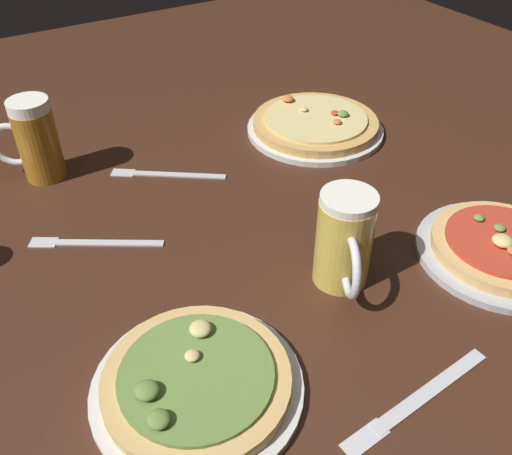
# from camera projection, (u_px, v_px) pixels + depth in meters

# --- Properties ---
(ground_plane) EXTENTS (2.40, 2.40, 0.03)m
(ground_plane) POSITION_uv_depth(u_px,v_px,m) (256.00, 244.00, 0.93)
(ground_plane) COLOR #3D2114
(pizza_plate_near) EXTENTS (0.26, 0.26, 0.05)m
(pizza_plate_near) POSITION_uv_depth(u_px,v_px,m) (197.00, 383.00, 0.67)
(pizza_plate_near) COLOR silver
(pizza_plate_near) RESTS_ON ground_plane
(pizza_plate_far) EXTENTS (0.29, 0.29, 0.05)m
(pizza_plate_far) POSITION_uv_depth(u_px,v_px,m) (315.00, 125.00, 1.19)
(pizza_plate_far) COLOR silver
(pizza_plate_far) RESTS_ON ground_plane
(pizza_plate_side) EXTENTS (0.26, 0.26, 0.05)m
(pizza_plate_side) POSITION_uv_depth(u_px,v_px,m) (501.00, 248.00, 0.87)
(pizza_plate_side) COLOR #B2B2B7
(pizza_plate_side) RESTS_ON ground_plane
(beer_mug_dark) EXTENTS (0.09, 0.13, 0.15)m
(beer_mug_dark) POSITION_uv_depth(u_px,v_px,m) (345.00, 241.00, 0.79)
(beer_mug_dark) COLOR gold
(beer_mug_dark) RESTS_ON ground_plane
(beer_mug_pale) EXTENTS (0.12, 0.09, 0.16)m
(beer_mug_pale) POSITION_uv_depth(u_px,v_px,m) (35.00, 140.00, 1.02)
(beer_mug_pale) COLOR #9E6619
(beer_mug_pale) RESTS_ON ground_plane
(fork_left) EXTENTS (0.20, 0.14, 0.01)m
(fork_left) POSITION_uv_depth(u_px,v_px,m) (93.00, 242.00, 0.90)
(fork_left) COLOR silver
(fork_left) RESTS_ON ground_plane
(knife_right) EXTENTS (0.24, 0.04, 0.01)m
(knife_right) POSITION_uv_depth(u_px,v_px,m) (417.00, 399.00, 0.67)
(knife_right) COLOR silver
(knife_right) RESTS_ON ground_plane
(fork_spare) EXTENTS (0.19, 0.15, 0.01)m
(fork_spare) POSITION_uv_depth(u_px,v_px,m) (165.00, 174.00, 1.06)
(fork_spare) COLOR silver
(fork_spare) RESTS_ON ground_plane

